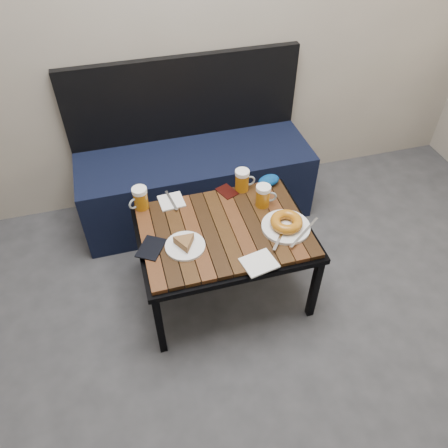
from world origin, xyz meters
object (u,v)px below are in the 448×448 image
object	(u,v)px
beer_mug_left	(140,198)
passport_burgundy	(227,191)
beer_mug_right	(263,196)
passport_navy	(151,248)
beer_mug_centre	(242,180)
plate_pie	(185,244)
knit_pouch	(269,181)
cafe_table	(224,235)
plate_bagel	(286,224)
bench	(195,176)

from	to	relation	value
beer_mug_left	passport_burgundy	bearing A→B (deg)	151.18
beer_mug_right	passport_navy	size ratio (longest dim) A/B	0.84
beer_mug_centre	passport_navy	world-z (taller)	beer_mug_centre
beer_mug_left	passport_burgundy	xyz separation A→B (m)	(0.45, 0.00, -0.06)
beer_mug_left	plate_pie	xyz separation A→B (m)	(0.16, -0.33, -0.04)
beer_mug_left	passport_navy	distance (m)	0.30
beer_mug_right	knit_pouch	size ratio (longest dim) A/B	0.98
cafe_table	passport_navy	xyz separation A→B (m)	(-0.36, -0.04, 0.05)
beer_mug_centre	plate_pie	world-z (taller)	beer_mug_centre
beer_mug_left	beer_mug_centre	xyz separation A→B (m)	(0.54, 0.00, -0.00)
beer_mug_centre	knit_pouch	distance (m)	0.15
beer_mug_right	beer_mug_left	bearing A→B (deg)	174.14
plate_pie	plate_bagel	xyz separation A→B (m)	(0.49, -0.01, 0.01)
passport_burgundy	beer_mug_left	bearing A→B (deg)	157.70
beer_mug_centre	plate_pie	xyz separation A→B (m)	(-0.38, -0.33, -0.04)
bench	cafe_table	size ratio (longest dim) A/B	1.67
cafe_table	plate_bagel	xyz separation A→B (m)	(0.29, -0.08, 0.07)
knit_pouch	beer_mug_right	bearing A→B (deg)	-119.65
bench	knit_pouch	bearing A→B (deg)	-53.94
beer_mug_right	plate_pie	distance (m)	0.48
beer_mug_left	plate_bagel	distance (m)	0.73
cafe_table	plate_bagel	distance (m)	0.31
bench	cafe_table	xyz separation A→B (m)	(-0.01, -0.69, 0.16)
bench	plate_pie	bearing A→B (deg)	-105.44
beer_mug_right	passport_burgundy	xyz separation A→B (m)	(-0.15, 0.15, -0.06)
beer_mug_right	passport_navy	xyz separation A→B (m)	(-0.60, -0.15, -0.06)
bench	plate_bagel	xyz separation A→B (m)	(0.28, -0.77, 0.23)
bench	passport_burgundy	size ratio (longest dim) A/B	12.82
cafe_table	bench	bearing A→B (deg)	89.58
cafe_table	beer_mug_left	xyz separation A→B (m)	(-0.36, 0.26, 0.10)
beer_mug_centre	plate_pie	size ratio (longest dim) A/B	0.65
beer_mug_right	plate_bagel	size ratio (longest dim) A/B	0.41
bench	beer_mug_left	bearing A→B (deg)	-130.11
bench	beer_mug_centre	size ratio (longest dim) A/B	11.58
beer_mug_centre	plate_bagel	size ratio (longest dim) A/B	0.42
beer_mug_right	plate_bagel	xyz separation A→B (m)	(0.05, -0.19, -0.03)
passport_burgundy	cafe_table	bearing A→B (deg)	-131.40
beer_mug_left	plate_pie	world-z (taller)	beer_mug_left
bench	beer_mug_left	distance (m)	0.63
cafe_table	knit_pouch	world-z (taller)	knit_pouch
cafe_table	beer_mug_right	distance (m)	0.28
beer_mug_right	passport_navy	world-z (taller)	beer_mug_right
beer_mug_left	knit_pouch	xyz separation A→B (m)	(0.68, 0.00, -0.03)
passport_navy	beer_mug_centre	bearing A→B (deg)	61.17
beer_mug_left	cafe_table	bearing A→B (deg)	115.48
beer_mug_left	knit_pouch	size ratio (longest dim) A/B	0.99
bench	passport_burgundy	distance (m)	0.49
bench	plate_bagel	world-z (taller)	bench
beer_mug_centre	plate_bagel	distance (m)	0.36
plate_pie	passport_burgundy	bearing A→B (deg)	48.19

